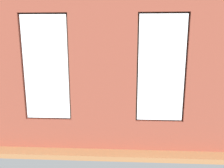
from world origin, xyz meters
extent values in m
cube|color=#99663D|center=(0.00, 0.00, -0.05)|extent=(6.63, 5.61, 0.10)
cube|color=brown|center=(-2.30, 2.43, 1.67)|extent=(1.42, 0.16, 3.34)
cube|color=brown|center=(0.00, 2.43, 1.67)|extent=(1.30, 0.16, 3.34)
cube|color=brown|center=(-1.12, 2.43, 0.31)|extent=(0.94, 0.16, 0.62)
cube|color=white|center=(-1.12, 2.47, 1.67)|extent=(0.88, 0.03, 2.04)
cube|color=#38281E|center=(-1.12, 2.41, 1.67)|extent=(0.94, 0.04, 2.10)
cube|color=brown|center=(1.12, 2.43, 0.31)|extent=(0.94, 0.16, 0.62)
cube|color=white|center=(1.12, 2.47, 1.67)|extent=(0.88, 0.03, 2.04)
cube|color=#38281E|center=(1.12, 2.41, 1.67)|extent=(0.94, 0.04, 2.10)
cube|color=olive|center=(0.00, 2.33, 0.59)|extent=(3.38, 0.24, 0.06)
cube|color=black|center=(0.00, 2.34, 2.03)|extent=(0.46, 0.03, 0.57)
cube|color=orange|center=(0.00, 2.32, 2.03)|extent=(0.40, 0.01, 0.51)
cube|color=white|center=(2.96, 0.20, 1.67)|extent=(0.10, 4.61, 3.34)
cube|color=black|center=(0.63, 1.73, 0.21)|extent=(1.98, 0.85, 0.42)
cube|color=black|center=(0.63, 2.05, 0.61)|extent=(1.98, 0.24, 0.38)
cube|color=black|center=(-0.25, 1.73, 0.52)|extent=(0.22, 0.85, 0.24)
cube|color=black|center=(1.51, 1.73, 0.52)|extent=(0.22, 0.85, 0.24)
cube|color=black|center=(0.24, 1.69, 0.48)|extent=(0.71, 0.65, 0.12)
cube|color=black|center=(1.01, 1.69, 0.48)|extent=(0.71, 0.65, 0.12)
cube|color=black|center=(-2.26, 0.48, 0.21)|extent=(0.88, 1.99, 0.42)
cube|color=black|center=(-2.59, 0.47, 0.61)|extent=(0.27, 1.97, 0.38)
cube|color=black|center=(-2.25, -0.40, 0.52)|extent=(0.85, 0.23, 0.24)
cube|color=black|center=(-2.28, 1.35, 0.52)|extent=(0.85, 0.23, 0.24)
cube|color=black|center=(-2.22, 0.09, 0.48)|extent=(0.66, 0.72, 0.12)
cube|color=black|center=(-2.23, 0.86, 0.48)|extent=(0.66, 0.72, 0.12)
cube|color=olive|center=(-0.23, 0.02, 0.44)|extent=(1.47, 0.90, 0.04)
cube|color=olive|center=(-0.91, -0.37, 0.21)|extent=(0.07, 0.07, 0.42)
cube|color=olive|center=(0.44, -0.37, 0.21)|extent=(0.07, 0.07, 0.42)
cube|color=olive|center=(-0.91, 0.41, 0.21)|extent=(0.07, 0.07, 0.42)
cube|color=olive|center=(0.44, 0.41, 0.21)|extent=(0.07, 0.07, 0.42)
cylinder|color=#4C4C51|center=(-0.05, -0.09, 0.50)|extent=(0.07, 0.07, 0.09)
cylinder|color=#B7333D|center=(-0.64, -0.14, 0.52)|extent=(0.08, 0.08, 0.12)
cylinder|color=gray|center=(0.21, 0.16, 0.51)|extent=(0.13, 0.13, 0.10)
sphere|color=#1E5B28|center=(0.21, 0.16, 0.64)|extent=(0.16, 0.16, 0.16)
cube|color=black|center=(-0.23, 0.02, 0.47)|extent=(0.11, 0.18, 0.02)
cube|color=black|center=(2.66, 0.25, 0.27)|extent=(1.04, 0.42, 0.54)
cube|color=black|center=(2.66, 0.25, 0.56)|extent=(0.50, 0.20, 0.05)
cube|color=black|center=(2.66, 0.25, 0.62)|extent=(0.06, 0.04, 0.06)
cube|color=black|center=(2.66, 0.25, 0.96)|extent=(1.13, 0.04, 0.63)
cube|color=black|center=(2.66, 0.23, 0.96)|extent=(1.08, 0.01, 0.58)
cylinder|color=olive|center=(0.34, -1.56, 0.14)|extent=(0.46, 0.46, 0.28)
ellipsoid|color=silver|center=(0.34, -1.56, 0.46)|extent=(1.02, 1.02, 0.41)
ellipsoid|color=navy|center=(0.41, -1.56, 0.56)|extent=(0.44, 0.44, 0.18)
cylinder|color=gray|center=(-0.81, 1.73, 0.17)|extent=(0.34, 0.34, 0.34)
cylinder|color=brown|center=(-0.81, 1.73, 0.57)|extent=(0.06, 0.06, 0.45)
cone|color=#1E5B28|center=(-0.56, 1.73, 1.03)|extent=(0.63, 0.19, 0.61)
cone|color=#1E5B28|center=(-0.68, 1.91, 1.05)|extent=(0.49, 0.58, 0.63)
cone|color=#1E5B28|center=(-0.89, 1.99, 1.00)|extent=(0.35, 0.68, 0.56)
cone|color=#1E5B28|center=(-1.03, 1.78, 1.06)|extent=(0.60, 0.31, 0.64)
cone|color=#1E5B28|center=(-1.01, 1.64, 1.07)|extent=(0.59, 0.38, 0.66)
cone|color=#1E5B28|center=(-0.92, 1.47, 1.00)|extent=(0.41, 0.67, 0.56)
cone|color=#1E5B28|center=(-0.62, 1.52, 1.00)|extent=(0.57, 0.60, 0.56)
cylinder|color=#9E5638|center=(-2.46, 1.88, 0.15)|extent=(0.27, 0.27, 0.29)
cylinder|color=brown|center=(-2.46, 1.88, 0.48)|extent=(0.05, 0.05, 0.36)
cone|color=#1E5B28|center=(-2.31, 1.86, 0.83)|extent=(0.46, 0.22, 0.47)
cone|color=#1E5B28|center=(-2.39, 1.97, 0.86)|extent=(0.38, 0.42, 0.49)
cone|color=#1E5B28|center=(-2.47, 2.01, 0.85)|extent=(0.19, 0.42, 0.48)
cone|color=#1E5B28|center=(-2.60, 1.95, 0.84)|extent=(0.47, 0.36, 0.47)
cone|color=#1E5B28|center=(-2.61, 1.81, 0.82)|extent=(0.49, 0.35, 0.45)
cone|color=#1E5B28|center=(-2.48, 1.69, 0.80)|extent=(0.21, 0.49, 0.42)
cone|color=#1E5B28|center=(-2.34, 1.74, 0.80)|extent=(0.45, 0.47, 0.42)
cylinder|color=gray|center=(-2.46, -1.81, 0.14)|extent=(0.23, 0.23, 0.28)
cylinder|color=brown|center=(-2.46, -1.81, 0.54)|extent=(0.04, 0.04, 0.53)
cone|color=#337F38|center=(-2.30, -1.78, 1.00)|extent=(0.43, 0.17, 0.45)
cone|color=#337F38|center=(-2.39, -1.69, 1.02)|extent=(0.30, 0.36, 0.49)
cone|color=#337F38|center=(-2.56, -1.63, 0.96)|extent=(0.31, 0.46, 0.40)
cone|color=#337F38|center=(-2.61, -1.79, 1.02)|extent=(0.38, 0.14, 0.48)
cone|color=#337F38|center=(-2.59, -1.96, 0.96)|extent=(0.38, 0.43, 0.39)
cone|color=#337F38|center=(-2.35, -1.95, 0.98)|extent=(0.37, 0.41, 0.43)
cylinder|color=beige|center=(2.11, 1.22, 0.15)|extent=(0.31, 0.31, 0.30)
cylinder|color=brown|center=(2.11, 1.22, 0.44)|extent=(0.06, 0.06, 0.28)
cone|color=#337F38|center=(2.25, 1.19, 0.78)|extent=(0.45, 0.26, 0.50)
cone|color=#337F38|center=(2.12, 1.41, 0.73)|extent=(0.20, 0.50, 0.43)
cone|color=#337F38|center=(1.93, 1.21, 0.73)|extent=(0.50, 0.20, 0.44)
cone|color=#337F38|center=(2.08, 1.05, 0.75)|extent=(0.26, 0.49, 0.47)
cylinder|color=brown|center=(-1.91, -0.96, 0.08)|extent=(0.17, 0.17, 0.16)
cylinder|color=brown|center=(-1.91, -0.96, 0.23)|extent=(0.03, 0.03, 0.14)
ellipsoid|color=#1E5B28|center=(-1.91, -0.96, 0.47)|extent=(0.36, 0.36, 0.34)
cylinder|color=#9E5638|center=(2.15, 1.88, 0.16)|extent=(0.35, 0.35, 0.32)
cylinder|color=brown|center=(2.15, 1.88, 0.48)|extent=(0.06, 0.06, 0.33)
cone|color=#1E5B28|center=(2.36, 1.86, 0.81)|extent=(0.50, 0.16, 0.41)
cone|color=#1E5B28|center=(2.27, 2.01, 0.84)|extent=(0.37, 0.41, 0.47)
cone|color=#1E5B28|center=(2.14, 2.06, 0.84)|extent=(0.13, 0.46, 0.46)
cone|color=#1E5B28|center=(1.99, 1.96, 0.84)|extent=(0.45, 0.30, 0.46)
cone|color=#1E5B28|center=(1.95, 1.82, 0.81)|extent=(0.50, 0.25, 0.42)
cone|color=#1E5B28|center=(2.07, 1.69, 0.82)|extent=(0.29, 0.48, 0.44)
cone|color=#1E5B28|center=(2.29, 1.73, 0.82)|extent=(0.40, 0.42, 0.43)
cylinder|color=#47423D|center=(2.36, -1.76, 0.19)|extent=(0.38, 0.38, 0.37)
cylinder|color=brown|center=(2.36, -1.76, 0.51)|extent=(0.07, 0.07, 0.27)
cone|color=#1E5B28|center=(2.62, -1.72, 0.89)|extent=(0.65, 0.26, 0.62)
cone|color=#1E5B28|center=(2.49, -1.52, 0.87)|extent=(0.45, 0.66, 0.59)
cone|color=#1E5B28|center=(2.16, -1.59, 0.88)|extent=(0.61, 0.54, 0.60)
cone|color=#1E5B28|center=(2.14, -1.93, 0.86)|extent=(0.64, 0.54, 0.57)
cone|color=#1E5B28|center=(2.43, -1.95, 0.93)|extent=(0.36, 0.58, 0.67)
camera|label=1|loc=(-0.39, 6.64, 2.24)|focal=35.00mm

